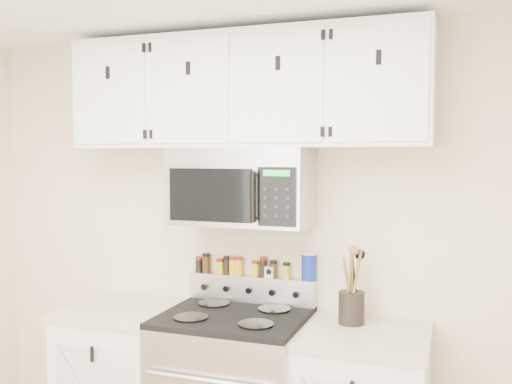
% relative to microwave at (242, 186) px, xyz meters
% --- Properties ---
extents(back_wall, '(3.50, 0.01, 2.50)m').
position_rel_microwave_xyz_m(back_wall, '(-0.00, 0.19, -0.38)').
color(back_wall, beige).
rests_on(back_wall, floor).
extents(base_cabinet_left, '(0.64, 0.62, 0.92)m').
position_rel_microwave_xyz_m(base_cabinet_left, '(-0.69, -0.10, -1.17)').
color(base_cabinet_left, white).
rests_on(base_cabinet_left, floor).
extents(microwave, '(0.76, 0.44, 0.42)m').
position_rel_microwave_xyz_m(microwave, '(0.00, 0.00, 0.00)').
color(microwave, '#9E9EA3').
rests_on(microwave, back_wall).
extents(upper_cabinets, '(2.00, 0.35, 0.62)m').
position_rel_microwave_xyz_m(upper_cabinets, '(-0.00, 0.03, 0.52)').
color(upper_cabinets, white).
rests_on(upper_cabinets, back_wall).
extents(utensil_crock, '(0.13, 0.13, 0.39)m').
position_rel_microwave_xyz_m(utensil_crock, '(0.61, 0.01, -0.61)').
color(utensil_crock, black).
rests_on(utensil_crock, base_cabinet_right).
extents(kitchen_timer, '(0.06, 0.05, 0.06)m').
position_rel_microwave_xyz_m(kitchen_timer, '(0.11, 0.16, -0.50)').
color(kitchen_timer, silver).
rests_on(kitchen_timer, range).
extents(salt_canister, '(0.09, 0.09, 0.16)m').
position_rel_microwave_xyz_m(salt_canister, '(0.34, 0.16, -0.45)').
color(salt_canister, navy).
rests_on(salt_canister, range).
extents(spice_jar_0, '(0.04, 0.04, 0.09)m').
position_rel_microwave_xyz_m(spice_jar_0, '(-0.34, 0.16, -0.48)').
color(spice_jar_0, black).
rests_on(spice_jar_0, range).
extents(spice_jar_1, '(0.05, 0.05, 0.11)m').
position_rel_microwave_xyz_m(spice_jar_1, '(-0.29, 0.16, -0.47)').
color(spice_jar_1, '#3B280E').
rests_on(spice_jar_1, range).
extents(spice_jar_2, '(0.05, 0.05, 0.09)m').
position_rel_microwave_xyz_m(spice_jar_2, '(-0.20, 0.16, -0.49)').
color(spice_jar_2, gold).
rests_on(spice_jar_2, range).
extents(spice_jar_3, '(0.04, 0.04, 0.11)m').
position_rel_microwave_xyz_m(spice_jar_3, '(-0.16, 0.16, -0.48)').
color(spice_jar_3, black).
rests_on(spice_jar_3, range).
extents(spice_jar_4, '(0.05, 0.05, 0.10)m').
position_rel_microwave_xyz_m(spice_jar_4, '(-0.12, 0.16, -0.48)').
color(spice_jar_4, yellow).
rests_on(spice_jar_4, range).
extents(spice_jar_5, '(0.04, 0.04, 0.11)m').
position_rel_microwave_xyz_m(spice_jar_5, '(-0.08, 0.16, -0.48)').
color(spice_jar_5, gold).
rests_on(spice_jar_5, range).
extents(spice_jar_6, '(0.04, 0.04, 0.09)m').
position_rel_microwave_xyz_m(spice_jar_6, '(-0.08, 0.16, -0.48)').
color(spice_jar_6, '#3A290D').
rests_on(spice_jar_6, range).
extents(spice_jar_7, '(0.04, 0.04, 0.09)m').
position_rel_microwave_xyz_m(spice_jar_7, '(0.02, 0.16, -0.48)').
color(spice_jar_7, gold).
rests_on(spice_jar_7, range).
extents(spice_jar_8, '(0.04, 0.04, 0.12)m').
position_rel_microwave_xyz_m(spice_jar_8, '(0.07, 0.16, -0.47)').
color(spice_jar_8, black).
rests_on(spice_jar_8, range).
extents(spice_jar_9, '(0.04, 0.04, 0.10)m').
position_rel_microwave_xyz_m(spice_jar_9, '(0.13, 0.16, -0.48)').
color(spice_jar_9, '#3F250F').
rests_on(spice_jar_9, range).
extents(spice_jar_10, '(0.04, 0.04, 0.09)m').
position_rel_microwave_xyz_m(spice_jar_10, '(0.21, 0.16, -0.48)').
color(spice_jar_10, gold).
rests_on(spice_jar_10, range).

